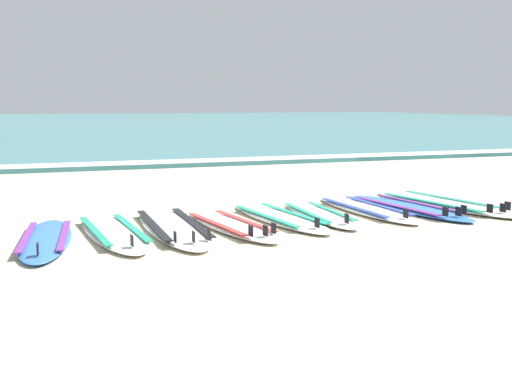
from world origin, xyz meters
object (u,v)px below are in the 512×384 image
surfboard_1 (113,232)px  surfboard_6 (366,209)px  surfboard_4 (279,217)px  surfboard_7 (407,207)px  surfboard_8 (442,203)px  surfboard_0 (46,239)px  surfboard_3 (231,225)px  surfboard_5 (319,214)px  surfboard_2 (173,226)px

surfboard_1 → surfboard_6: bearing=6.0°
surfboard_1 → surfboard_4: same height
surfboard_7 → surfboard_8: 0.64m
surfboard_0 → surfboard_3: bearing=1.0°
surfboard_4 → surfboard_5: same height
surfboard_6 → surfboard_2: bearing=-174.2°
surfboard_1 → surfboard_5: same height
surfboard_3 → surfboard_4: same height
surfboard_1 → surfboard_7: 3.91m
surfboard_0 → surfboard_6: bearing=6.7°
surfboard_2 → surfboard_6: same height
surfboard_3 → surfboard_4: size_ratio=0.94×
surfboard_2 → surfboard_6: 2.65m
surfboard_1 → surfboard_7: same height
surfboard_1 → surfboard_2: same height
surfboard_0 → surfboard_3: same height
surfboard_4 → surfboard_0: bearing=-173.7°
surfboard_3 → surfboard_5: same height
surfboard_7 → surfboard_4: bearing=-176.9°
surfboard_6 → surfboard_7: (0.60, -0.07, 0.00)m
surfboard_0 → surfboard_4: 2.72m
surfboard_2 → surfboard_7: 3.24m
surfboard_3 → surfboard_8: size_ratio=0.80×
surfboard_2 → surfboard_5: bearing=3.5°
surfboard_4 → surfboard_8: bearing=4.9°
surfboard_4 → surfboard_7: (1.89, 0.10, 0.00)m
surfboard_4 → surfboard_6: size_ratio=1.00×
surfboard_2 → surfboard_3: bearing=-14.5°
surfboard_1 → surfboard_4: size_ratio=1.03×
surfboard_0 → surfboard_3: size_ratio=1.00×
surfboard_4 → surfboard_5: 0.55m
surfboard_1 → surfboard_6: (3.30, 0.35, 0.00)m
surfboard_4 → surfboard_8: (2.53, 0.22, 0.00)m
surfboard_3 → surfboard_5: size_ratio=1.09×
surfboard_5 → surfboard_6: size_ratio=0.87×
surfboard_8 → surfboard_1: bearing=-175.0°
surfboard_2 → surfboard_7: size_ratio=1.07×
surfboard_7 → surfboard_8: same height
surfboard_4 → surfboard_5: size_ratio=1.15×
surfboard_0 → surfboard_1: size_ratio=0.91×
surfboard_6 → surfboard_7: same height
surfboard_1 → surfboard_3: size_ratio=1.09×
surfboard_2 → surfboard_5: same height
surfboard_2 → surfboard_6: (2.63, 0.27, -0.00)m
surfboard_7 → surfboard_8: (0.63, 0.11, -0.00)m
surfboard_8 → surfboard_3: bearing=-171.5°
surfboard_0 → surfboard_4: size_ratio=0.94×
surfboard_3 → surfboard_8: (3.22, 0.48, -0.00)m
surfboard_2 → surfboard_7: same height
surfboard_0 → surfboard_7: same height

